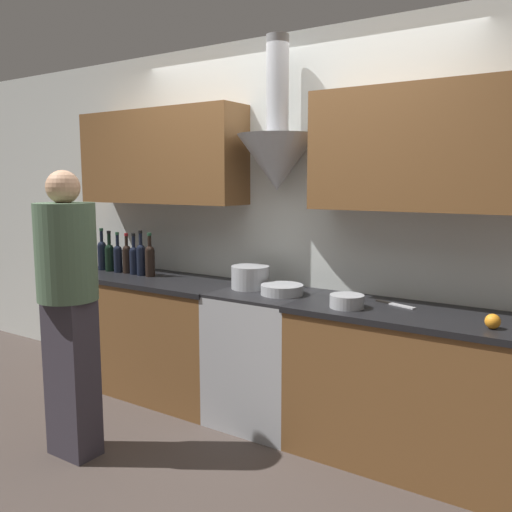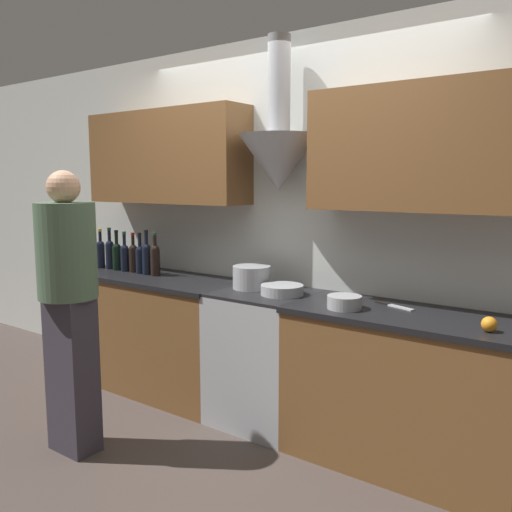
% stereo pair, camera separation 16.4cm
% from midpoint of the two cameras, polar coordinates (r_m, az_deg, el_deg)
% --- Properties ---
extents(ground_plane, '(12.00, 12.00, 0.00)m').
position_cam_midpoint_polar(ground_plane, '(3.63, -0.73, -18.60)').
color(ground_plane, '#423833').
extents(wall_back, '(8.40, 0.53, 2.60)m').
position_cam_midpoint_polar(wall_back, '(3.74, 4.22, 5.74)').
color(wall_back, silver).
rests_on(wall_back, ground_plane).
extents(counter_left, '(1.48, 0.62, 0.89)m').
position_cam_midpoint_polar(counter_left, '(4.33, -9.37, -7.88)').
color(counter_left, brown).
rests_on(counter_left, ground_plane).
extents(counter_right, '(1.32, 0.62, 0.89)m').
position_cam_midpoint_polar(counter_right, '(3.29, 16.64, -13.30)').
color(counter_right, brown).
rests_on(counter_right, ground_plane).
extents(stove_range, '(0.63, 0.60, 0.89)m').
position_cam_midpoint_polar(stove_range, '(3.69, 2.24, -10.54)').
color(stove_range, '#A8AAAF').
rests_on(stove_range, ground_plane).
extents(wine_bottle_0, '(0.07, 0.07, 0.33)m').
position_cam_midpoint_polar(wine_bottle_0, '(4.70, -15.08, 0.37)').
color(wine_bottle_0, black).
rests_on(wine_bottle_0, counter_left).
extents(wine_bottle_1, '(0.07, 0.07, 0.34)m').
position_cam_midpoint_polar(wine_bottle_1, '(4.63, -14.16, 0.36)').
color(wine_bottle_1, black).
rests_on(wine_bottle_1, counter_left).
extents(wine_bottle_2, '(0.07, 0.07, 0.33)m').
position_cam_midpoint_polar(wine_bottle_2, '(4.55, -13.44, 0.14)').
color(wine_bottle_2, black).
rests_on(wine_bottle_2, counter_left).
extents(wine_bottle_3, '(0.07, 0.07, 0.32)m').
position_cam_midpoint_polar(wine_bottle_3, '(4.47, -12.64, 0.01)').
color(wine_bottle_3, black).
rests_on(wine_bottle_3, counter_left).
extents(wine_bottle_4, '(0.07, 0.07, 0.32)m').
position_cam_midpoint_polar(wine_bottle_4, '(4.42, -11.76, -0.04)').
color(wine_bottle_4, black).
rests_on(wine_bottle_4, counter_left).
extents(wine_bottle_5, '(0.07, 0.07, 0.32)m').
position_cam_midpoint_polar(wine_bottle_5, '(4.35, -11.07, -0.17)').
color(wine_bottle_5, black).
rests_on(wine_bottle_5, counter_left).
extents(wine_bottle_6, '(0.07, 0.07, 0.35)m').
position_cam_midpoint_polar(wine_bottle_6, '(4.28, -10.37, -0.10)').
color(wine_bottle_6, black).
rests_on(wine_bottle_6, counter_left).
extents(wine_bottle_7, '(0.07, 0.07, 0.34)m').
position_cam_midpoint_polar(wine_bottle_7, '(4.22, -9.48, -0.24)').
color(wine_bottle_7, black).
rests_on(wine_bottle_7, counter_left).
extents(stock_pot, '(0.26, 0.26, 0.15)m').
position_cam_midpoint_polar(stock_pot, '(3.68, 0.81, -2.25)').
color(stock_pot, '#A8AAAF').
rests_on(stock_pot, stove_range).
extents(mixing_bowl, '(0.28, 0.28, 0.06)m').
position_cam_midpoint_polar(mixing_bowl, '(3.49, 4.11, -3.57)').
color(mixing_bowl, '#A8AAAF').
rests_on(mixing_bowl, stove_range).
extents(orange_fruit, '(0.08, 0.08, 0.08)m').
position_cam_midpoint_polar(orange_fruit, '(2.90, 24.85, -6.55)').
color(orange_fruit, orange).
rests_on(orange_fruit, counter_right).
extents(saucepan, '(0.20, 0.20, 0.08)m').
position_cam_midpoint_polar(saucepan, '(3.16, 10.77, -4.80)').
color(saucepan, '#A8AAAF').
rests_on(saucepan, counter_right).
extents(chefs_knife, '(0.27, 0.11, 0.01)m').
position_cam_midpoint_polar(chefs_knife, '(3.28, 15.76, -5.09)').
color(chefs_knife, silver).
rests_on(chefs_knife, counter_right).
extents(person_foreground_left, '(0.34, 0.34, 1.68)m').
position_cam_midpoint_polar(person_foreground_left, '(3.34, -17.78, -4.43)').
color(person_foreground_left, '#38333D').
rests_on(person_foreground_left, ground_plane).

